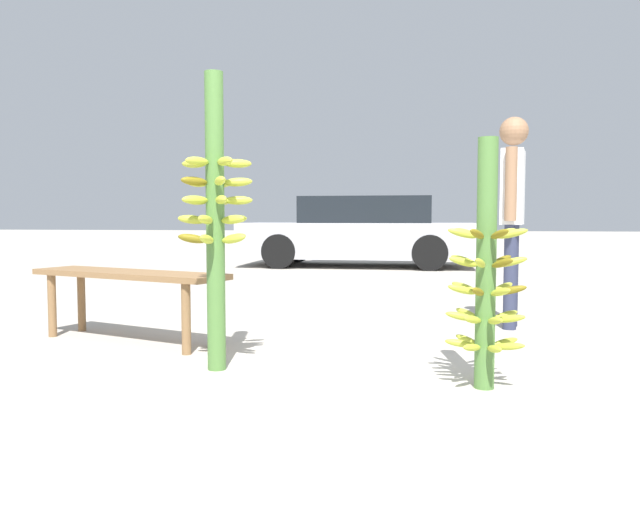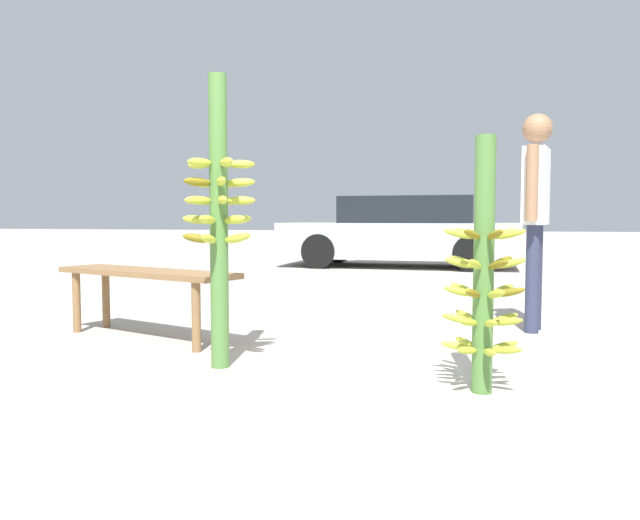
{
  "view_description": "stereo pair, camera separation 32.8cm",
  "coord_description": "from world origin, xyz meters",
  "px_view_note": "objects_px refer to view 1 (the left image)",
  "views": [
    {
      "loc": [
        0.37,
        -3.07,
        0.88
      ],
      "look_at": [
        -0.16,
        0.39,
        0.65
      ],
      "focal_mm": 35.0,
      "sensor_mm": 36.0,
      "label": 1
    },
    {
      "loc": [
        0.69,
        -3.0,
        0.88
      ],
      "look_at": [
        -0.16,
        0.39,
        0.65
      ],
      "focal_mm": 35.0,
      "sensor_mm": 36.0,
      "label": 2
    }
  ],
  "objects_px": {
    "parked_car": "(360,233)",
    "banana_stalk_left": "(215,215)",
    "vendor_person": "(513,200)",
    "market_bench": "(128,282)",
    "banana_stalk_center": "(486,273)"
  },
  "relations": [
    {
      "from": "banana_stalk_left",
      "to": "market_bench",
      "type": "distance_m",
      "value": 1.21
    },
    {
      "from": "market_bench",
      "to": "vendor_person",
      "type": "bearing_deg",
      "value": 39.55
    },
    {
      "from": "vendor_person",
      "to": "market_bench",
      "type": "distance_m",
      "value": 3.01
    },
    {
      "from": "vendor_person",
      "to": "parked_car",
      "type": "bearing_deg",
      "value": -152.3
    },
    {
      "from": "parked_car",
      "to": "banana_stalk_left",
      "type": "bearing_deg",
      "value": 179.88
    },
    {
      "from": "banana_stalk_center",
      "to": "market_bench",
      "type": "bearing_deg",
      "value": 159.94
    },
    {
      "from": "banana_stalk_left",
      "to": "banana_stalk_center",
      "type": "height_order",
      "value": "banana_stalk_left"
    },
    {
      "from": "vendor_person",
      "to": "parked_car",
      "type": "xyz_separation_m",
      "value": [
        -1.76,
        6.2,
        -0.41
      ]
    },
    {
      "from": "banana_stalk_left",
      "to": "banana_stalk_center",
      "type": "xyz_separation_m",
      "value": [
        1.5,
        -0.17,
        -0.3
      ]
    },
    {
      "from": "parked_car",
      "to": "banana_stalk_center",
      "type": "bearing_deg",
      "value": -169.56
    },
    {
      "from": "vendor_person",
      "to": "banana_stalk_left",
      "type": "bearing_deg",
      "value": -36.36
    },
    {
      "from": "parked_car",
      "to": "market_bench",
      "type": "bearing_deg",
      "value": 172.86
    },
    {
      "from": "banana_stalk_left",
      "to": "market_bench",
      "type": "bearing_deg",
      "value": 141.67
    },
    {
      "from": "vendor_person",
      "to": "market_bench",
      "type": "height_order",
      "value": "vendor_person"
    },
    {
      "from": "banana_stalk_left",
      "to": "market_bench",
      "type": "relative_size",
      "value": 1.07
    }
  ]
}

